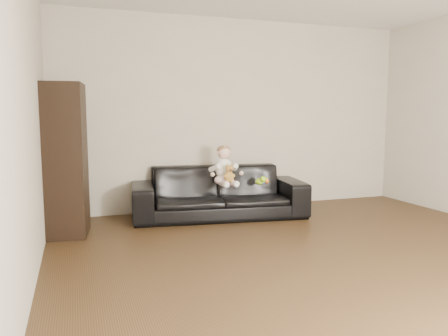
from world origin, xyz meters
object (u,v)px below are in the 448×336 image
object	(u,v)px
toy_green	(259,182)
toy_rattle	(267,181)
baby	(224,168)
cabinet	(66,160)
teddy_bear	(229,174)
sofa	(219,192)
toy_blue_disc	(262,183)

from	to	relation	value
toy_green	toy_rattle	world-z (taller)	toy_green
baby	toy_rattle	world-z (taller)	baby
baby	toy_rattle	bearing A→B (deg)	-8.64
cabinet	toy_green	size ratio (longest dim) A/B	13.19
teddy_bear	toy_rattle	bearing A→B (deg)	12.06
sofa	baby	size ratio (longest dim) A/B	4.33
cabinet	toy_green	distance (m)	2.32
cabinet	baby	xyz separation A→B (m)	(1.86, 0.16, -0.18)
sofa	cabinet	world-z (taller)	cabinet
baby	toy_blue_disc	xyz separation A→B (m)	(0.52, 0.03, -0.22)
toy_blue_disc	sofa	bearing A→B (deg)	170.48
toy_rattle	teddy_bear	bearing A→B (deg)	-167.84
toy_blue_disc	cabinet	bearing A→B (deg)	-175.60
toy_green	toy_blue_disc	bearing A→B (deg)	54.69
baby	toy_green	xyz separation A→B (m)	(0.44, -0.10, -0.18)
toy_green	teddy_bear	bearing A→B (deg)	-172.57
toy_blue_disc	baby	bearing A→B (deg)	-177.23
sofa	cabinet	xyz separation A→B (m)	(-1.82, -0.28, 0.50)
cabinet	teddy_bear	bearing A→B (deg)	7.11
sofa	teddy_bear	world-z (taller)	teddy_bear
teddy_bear	toy_rattle	size ratio (longest dim) A/B	3.34
sofa	toy_green	world-z (taller)	sofa
teddy_bear	toy_green	bearing A→B (deg)	7.33
cabinet	baby	size ratio (longest dim) A/B	3.25
sofa	cabinet	bearing A→B (deg)	-164.13
teddy_bear	sofa	bearing A→B (deg)	99.30
sofa	toy_green	size ratio (longest dim) A/B	17.59
teddy_bear	toy_green	size ratio (longest dim) A/B	1.77
toy_rattle	toy_green	bearing A→B (deg)	-153.61
cabinet	sofa	bearing A→B (deg)	15.60
toy_rattle	toy_blue_disc	xyz separation A→B (m)	(-0.04, 0.06, -0.03)
cabinet	toy_blue_disc	xyz separation A→B (m)	(2.38, 0.18, -0.39)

